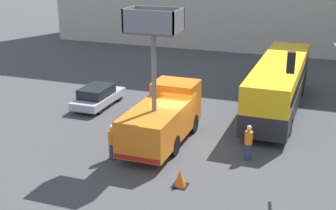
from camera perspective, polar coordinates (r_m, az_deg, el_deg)
ground_plane at (r=25.58m, az=1.54°, el=-4.28°), size 120.00×120.00×0.00m
utility_truck at (r=24.52m, az=-0.66°, el=-1.24°), size 2.56×6.54×7.30m
city_bus at (r=30.25m, az=13.39°, el=2.70°), size 2.61×12.49×3.24m
road_worker_near_truck at (r=23.19m, az=-6.85°, el=-4.54°), size 0.38×0.38×1.80m
road_worker_directing at (r=23.35m, az=9.77°, el=-4.52°), size 0.38×0.38×1.80m
traffic_cone_near_truck at (r=20.78m, az=1.48°, el=-8.94°), size 0.67×0.67×0.77m
parked_car_curbside at (r=30.96m, az=-8.56°, el=1.09°), size 1.84×4.43×1.38m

